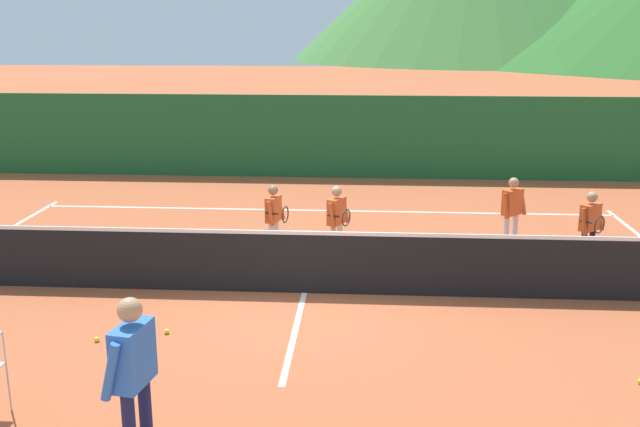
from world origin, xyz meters
name	(u,v)px	position (x,y,z in m)	size (l,w,h in m)	color
ground_plane	(304,293)	(0.00, 0.00, 0.00)	(120.00, 120.00, 0.00)	#B25633
line_baseline_far	(324,210)	(0.00, 5.00, 0.00)	(12.32, 0.08, 0.01)	white
line_service_center	(304,293)	(0.00, 0.00, 0.00)	(0.08, 5.89, 0.01)	white
tennis_net	(304,262)	(0.00, 0.00, 0.50)	(12.83, 0.08, 1.05)	#333338
instructor	(133,366)	(-1.14, -4.47, 0.98)	(0.44, 0.79, 1.63)	#191E4C
student_0	(274,214)	(-0.68, 1.77, 0.76)	(0.41, 0.67, 1.27)	silver
student_1	(337,216)	(0.42, 1.62, 0.78)	(0.41, 0.71, 1.30)	silver
student_2	(512,207)	(3.50, 2.40, 0.80)	(0.51, 0.45, 1.33)	silver
student_3	(590,222)	(4.60, 1.51, 0.78)	(0.49, 0.67, 1.29)	black
tennis_ball_4	(97,339)	(-2.50, -1.91, 0.03)	(0.07, 0.07, 0.07)	yellow
tennis_ball_5	(167,331)	(-1.67, -1.61, 0.03)	(0.07, 0.07, 0.07)	yellow
windscreen_fence	(333,137)	(0.00, 8.54, 1.08)	(27.10, 0.08, 2.16)	#1E5B2D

